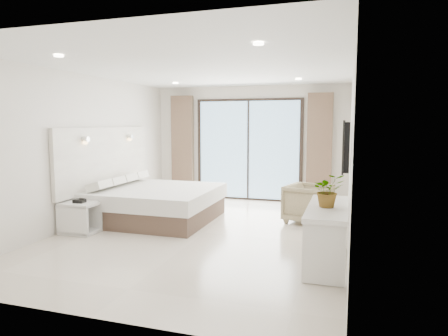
{
  "coord_description": "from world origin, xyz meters",
  "views": [
    {
      "loc": [
        2.27,
        -6.14,
        1.82
      ],
      "look_at": [
        0.22,
        0.4,
        1.06
      ],
      "focal_mm": 32.0,
      "sensor_mm": 36.0,
      "label": 1
    }
  ],
  "objects_px": {
    "armchair": "(309,202)",
    "nightstand": "(80,218)",
    "console_desk": "(327,222)",
    "bed": "(155,203)"
  },
  "relations": [
    {
      "from": "bed",
      "to": "nightstand",
      "type": "xyz_separation_m",
      "value": [
        -0.76,
        -1.21,
        -0.06
      ]
    },
    {
      "from": "console_desk",
      "to": "armchair",
      "type": "distance_m",
      "value": 2.21
    },
    {
      "from": "armchair",
      "to": "console_desk",
      "type": "bearing_deg",
      "value": -153.85
    },
    {
      "from": "bed",
      "to": "armchair",
      "type": "bearing_deg",
      "value": 12.77
    },
    {
      "from": "bed",
      "to": "armchair",
      "type": "distance_m",
      "value": 2.88
    },
    {
      "from": "armchair",
      "to": "nightstand",
      "type": "bearing_deg",
      "value": 132.06
    },
    {
      "from": "console_desk",
      "to": "armchair",
      "type": "height_order",
      "value": "armchair"
    },
    {
      "from": "bed",
      "to": "console_desk",
      "type": "xyz_separation_m",
      "value": [
        3.25,
        -1.52,
        0.24
      ]
    },
    {
      "from": "nightstand",
      "to": "armchair",
      "type": "xyz_separation_m",
      "value": [
        3.58,
        1.85,
        0.13
      ]
    },
    {
      "from": "bed",
      "to": "nightstand",
      "type": "bearing_deg",
      "value": -122.16
    }
  ]
}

